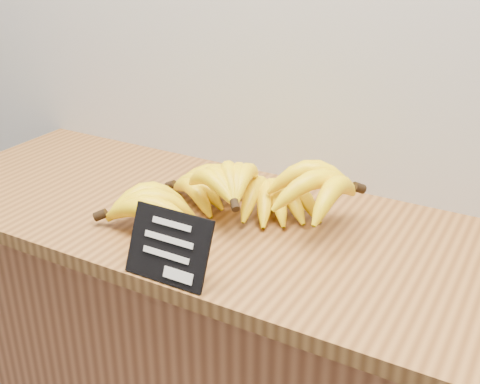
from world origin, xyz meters
The scene contains 3 objects.
counter_top centered at (-0.04, 2.75, 0.92)m, with size 1.53×0.54×0.03m, color #905E2C.
chalkboard_sign centered at (-0.07, 2.51, 0.99)m, with size 0.15×0.01×0.12m, color black.
banana_pile centered at (-0.07, 2.76, 0.98)m, with size 0.53×0.33×0.12m.
Camera 1 is at (0.46, 1.81, 1.49)m, focal length 45.00 mm.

